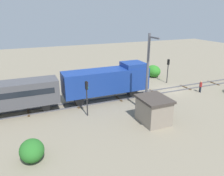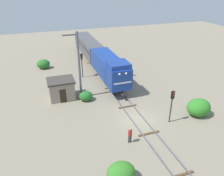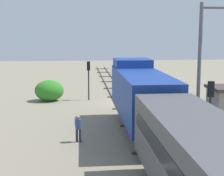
% 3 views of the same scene
% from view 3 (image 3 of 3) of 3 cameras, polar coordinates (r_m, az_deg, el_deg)
% --- Properties ---
extents(ground_plane, '(102.90, 102.90, 0.00)m').
position_cam_3_polar(ground_plane, '(33.53, 1.69, -2.45)').
color(ground_plane, gray).
extents(railway_track, '(2.40, 68.60, 0.16)m').
position_cam_3_polar(railway_track, '(33.51, 1.69, -2.33)').
color(railway_track, '#595960').
rests_on(railway_track, ground).
extents(locomotive, '(2.90, 11.60, 4.60)m').
position_cam_3_polar(locomotive, '(23.20, 4.75, -0.74)').
color(locomotive, navy).
rests_on(locomotive, railway_track).
extents(traffic_signal_near, '(0.32, 0.34, 3.92)m').
position_cam_3_polar(traffic_signal_near, '(34.51, -3.92, 2.48)').
color(traffic_signal_near, '#262628').
rests_on(traffic_signal_near, ground).
extents(traffic_signal_mid, '(0.32, 0.34, 4.02)m').
position_cam_3_polar(traffic_signal_mid, '(20.52, 16.02, -2.29)').
color(traffic_signal_mid, '#262628').
rests_on(traffic_signal_mid, ground).
extents(worker_near_track, '(0.38, 0.38, 1.70)m').
position_cam_3_polar(worker_near_track, '(37.00, 4.74, 0.20)').
color(worker_near_track, '#262B38').
rests_on(worker_near_track, ground).
extents(worker_by_signal, '(0.38, 0.38, 1.70)m').
position_cam_3_polar(worker_by_signal, '(21.52, -5.63, -6.39)').
color(worker_by_signal, '#262B38').
rests_on(worker_by_signal, ground).
extents(catenary_mast, '(1.94, 0.28, 8.98)m').
position_cam_3_polar(catenary_mast, '(26.92, 14.46, 4.60)').
color(catenary_mast, '#595960').
rests_on(catenary_mast, ground).
extents(bush_near, '(2.33, 1.91, 1.70)m').
position_cam_3_polar(bush_near, '(41.39, 7.18, 0.91)').
color(bush_near, '#347B26').
rests_on(bush_near, ground).
extents(bush_mid, '(1.79, 1.46, 1.30)m').
position_cam_3_polar(bush_mid, '(28.42, 12.51, -3.45)').
color(bush_mid, '#256826').
rests_on(bush_mid, ground).
extents(bush_far, '(2.88, 2.36, 2.09)m').
position_cam_3_polar(bush_far, '(34.76, -10.38, -0.42)').
color(bush_far, '#2E8126').
rests_on(bush_far, ground).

